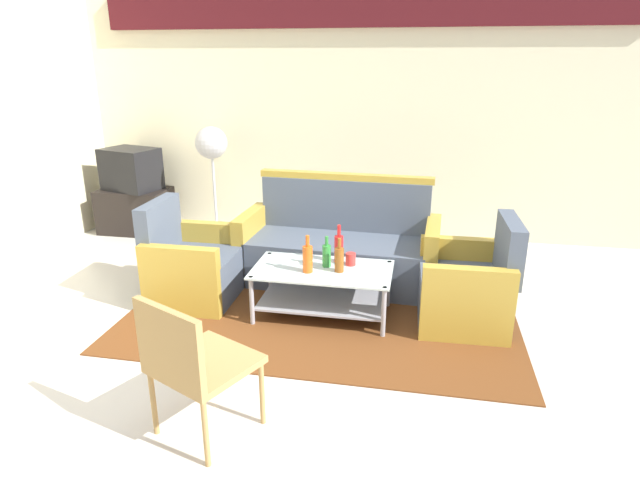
{
  "coord_description": "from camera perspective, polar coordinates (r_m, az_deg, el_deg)",
  "views": [
    {
      "loc": [
        0.71,
        -3.0,
        1.99
      ],
      "look_at": [
        -0.02,
        0.8,
        0.65
      ],
      "focal_mm": 29.63,
      "sensor_mm": 36.0,
      "label": 1
    }
  ],
  "objects": [
    {
      "name": "ground_plane",
      "position": [
        3.67,
        -2.13,
        -13.76
      ],
      "size": [
        14.0,
        14.0,
        0.0
      ],
      "primitive_type": "plane",
      "color": "beige"
    },
    {
      "name": "wall_back",
      "position": [
        6.12,
        4.32,
        14.22
      ],
      "size": [
        6.52,
        0.19,
        2.8
      ],
      "color": "beige",
      "rests_on": "ground"
    },
    {
      "name": "rug",
      "position": [
        4.44,
        0.33,
        -7.47
      ],
      "size": [
        3.12,
        2.06,
        0.01
      ],
      "primitive_type": "cube",
      "color": "brown",
      "rests_on": "ground"
    },
    {
      "name": "couch",
      "position": [
        4.89,
        2.07,
        -0.97
      ],
      "size": [
        1.83,
        0.82,
        0.96
      ],
      "rotation": [
        0.0,
        0.0,
        3.1
      ],
      "color": "#4C5666",
      "rests_on": "rug"
    },
    {
      "name": "armchair_left",
      "position": [
        4.67,
        -13.57,
        -2.85
      ],
      "size": [
        0.71,
        0.77,
        0.85
      ],
      "rotation": [
        0.0,
        0.0,
        -1.56
      ],
      "color": "#4C5666",
      "rests_on": "rug"
    },
    {
      "name": "armchair_right",
      "position": [
        4.29,
        15.64,
        -5.07
      ],
      "size": [
        0.72,
        0.78,
        0.85
      ],
      "rotation": [
        0.0,
        0.0,
        1.6
      ],
      "color": "#4C5666",
      "rests_on": "rug"
    },
    {
      "name": "coffee_table",
      "position": [
        4.23,
        0.28,
        -4.87
      ],
      "size": [
        1.1,
        0.6,
        0.4
      ],
      "color": "silver",
      "rests_on": "rug"
    },
    {
      "name": "bottle_red",
      "position": [
        4.29,
        2.04,
        -0.86
      ],
      "size": [
        0.07,
        0.07,
        0.31
      ],
      "color": "red",
      "rests_on": "coffee_table"
    },
    {
      "name": "bottle_orange",
      "position": [
        4.08,
        -1.34,
        -1.98
      ],
      "size": [
        0.08,
        0.08,
        0.3
      ],
      "color": "#D85919",
      "rests_on": "coffee_table"
    },
    {
      "name": "bottle_brown",
      "position": [
        4.09,
        2.09,
        -2.07
      ],
      "size": [
        0.07,
        0.07,
        0.27
      ],
      "color": "brown",
      "rests_on": "coffee_table"
    },
    {
      "name": "bottle_green",
      "position": [
        4.2,
        0.72,
        -1.64
      ],
      "size": [
        0.07,
        0.07,
        0.25
      ],
      "color": "#2D8C38",
      "rests_on": "coffee_table"
    },
    {
      "name": "cup",
      "position": [
        4.25,
        3.33,
        -2.07
      ],
      "size": [
        0.08,
        0.08,
        0.1
      ],
      "primitive_type": "cylinder",
      "color": "red",
      "rests_on": "coffee_table"
    },
    {
      "name": "tv_stand",
      "position": [
        6.69,
        -19.27,
        3.03
      ],
      "size": [
        0.8,
        0.5,
        0.52
      ],
      "primitive_type": "cube",
      "color": "black",
      "rests_on": "ground"
    },
    {
      "name": "television",
      "position": [
        6.58,
        -19.73,
        7.22
      ],
      "size": [
        0.7,
        0.59,
        0.48
      ],
      "rotation": [
        0.0,
        0.0,
        2.86
      ],
      "color": "black",
      "rests_on": "tv_stand"
    },
    {
      "name": "pedestal_fan",
      "position": [
        6.14,
        -11.61,
        9.56
      ],
      "size": [
        0.36,
        0.36,
        1.27
      ],
      "color": "#2D2D33",
      "rests_on": "ground"
    },
    {
      "name": "wicker_chair",
      "position": [
        2.92,
        -13.71,
        -12.38
      ],
      "size": [
        0.64,
        0.64,
        0.84
      ],
      "rotation": [
        0.0,
        0.0,
        -0.44
      ],
      "color": "#AD844C",
      "rests_on": "ground"
    }
  ]
}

